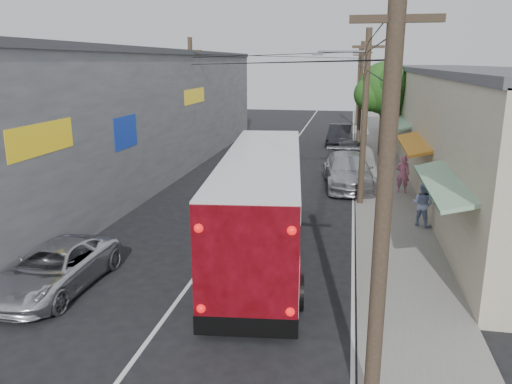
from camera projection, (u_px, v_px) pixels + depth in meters
ground at (149, 340)px, 12.16m from camera, size 120.00×120.00×0.00m
sidewalk at (380, 173)px, 29.98m from camera, size 3.00×80.00×0.12m
building_right at (458, 120)px, 30.28m from camera, size 7.09×40.00×6.25m
building_left at (129, 112)px, 29.86m from camera, size 7.20×36.00×7.25m
utility_poles at (327, 104)px, 29.86m from camera, size 11.80×45.28×8.00m
street_tree at (386, 90)px, 34.46m from camera, size 4.40×4.00×6.60m
coach_bus at (262, 202)px, 17.47m from camera, size 3.88×12.39×3.52m
jeepney at (54, 268)px, 14.70m from camera, size 2.30×4.82×1.33m
parked_suv at (348, 171)px, 26.84m from camera, size 3.07×6.30×1.76m
parked_car_mid at (349, 152)px, 32.82m from camera, size 2.40×4.77×1.56m
parked_car_far at (340, 135)px, 40.27m from camera, size 2.04×5.09×1.65m
pedestrian_near at (403, 174)px, 25.24m from camera, size 0.72×0.50×1.89m
pedestrian_far at (423, 204)px, 20.02m from camera, size 1.11×1.05×1.81m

